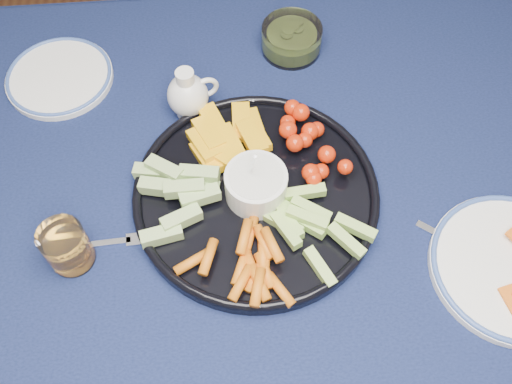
{
  "coord_description": "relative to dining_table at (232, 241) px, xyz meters",
  "views": [
    {
      "loc": [
        0.01,
        -0.44,
        1.56
      ],
      "look_at": [
        0.04,
        0.03,
        0.77
      ],
      "focal_mm": 40.0,
      "sensor_mm": 36.0,
      "label": 1
    }
  ],
  "objects": [
    {
      "name": "fork_left",
      "position": [
        -0.2,
        -0.03,
        0.09
      ],
      "size": [
        0.16,
        0.02,
        0.0
      ],
      "color": "silver",
      "rests_on": "dining_table"
    },
    {
      "name": "creamer_pitcher",
      "position": [
        -0.06,
        0.23,
        0.13
      ],
      "size": [
        0.09,
        0.07,
        0.1
      ],
      "color": "white",
      "rests_on": "dining_table"
    },
    {
      "name": "juice_tumbler",
      "position": [
        -0.25,
        -0.05,
        0.12
      ],
      "size": [
        0.07,
        0.07,
        0.08
      ],
      "color": "silver",
      "rests_on": "dining_table"
    },
    {
      "name": "pickle_bowl",
      "position": [
        0.14,
        0.36,
        0.11
      ],
      "size": [
        0.12,
        0.12,
        0.05
      ],
      "color": "silver",
      "rests_on": "dining_table"
    },
    {
      "name": "side_plate_extra",
      "position": [
        -0.3,
        0.32,
        0.1
      ],
      "size": [
        0.2,
        0.2,
        0.02
      ],
      "color": "white",
      "rests_on": "dining_table"
    },
    {
      "name": "crudite_platter",
      "position": [
        0.04,
        0.03,
        0.11
      ],
      "size": [
        0.4,
        0.4,
        0.13
      ],
      "color": "black",
      "rests_on": "dining_table"
    },
    {
      "name": "dining_table",
      "position": [
        0.0,
        0.0,
        0.0
      ],
      "size": [
        1.67,
        1.07,
        0.75
      ],
      "color": "#502E1A",
      "rests_on": "ground"
    },
    {
      "name": "fork_right",
      "position": [
        0.39,
        -0.1,
        0.09
      ],
      "size": [
        0.16,
        0.13,
        0.0
      ],
      "color": "silver",
      "rests_on": "dining_table"
    }
  ]
}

